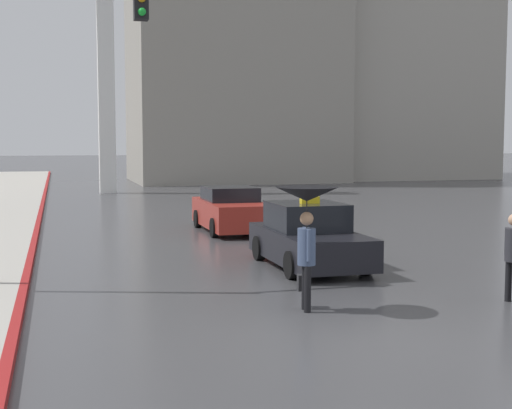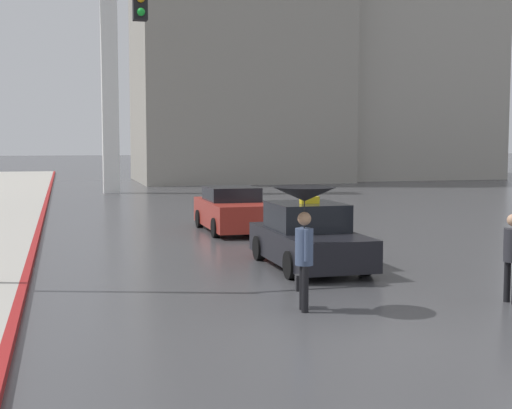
# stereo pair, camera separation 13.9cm
# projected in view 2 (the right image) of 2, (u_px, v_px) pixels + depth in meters

# --- Properties ---
(ground_plane) EXTENTS (300.00, 300.00, 0.00)m
(ground_plane) POSITION_uv_depth(u_px,v_px,m) (349.00, 338.00, 10.54)
(ground_plane) COLOR #424244
(taxi) EXTENTS (1.91, 4.09, 1.64)m
(taxi) POSITION_uv_depth(u_px,v_px,m) (309.00, 238.00, 16.54)
(taxi) COLOR black
(taxi) RESTS_ON ground_plane
(sedan_red) EXTENTS (1.91, 4.29, 1.44)m
(sedan_red) POSITION_uv_depth(u_px,v_px,m) (233.00, 210.00, 23.17)
(sedan_red) COLOR #A52D23
(sedan_red) RESTS_ON ground_plane
(pedestrian_with_umbrella) EXTENTS (1.08, 1.08, 2.14)m
(pedestrian_with_umbrella) POSITION_uv_depth(u_px,v_px,m) (304.00, 211.00, 12.11)
(pedestrian_with_umbrella) COLOR black
(pedestrian_with_umbrella) RESTS_ON ground_plane
(pedestrian_man) EXTENTS (0.33, 0.46, 1.62)m
(pedestrian_man) POSITION_uv_depth(u_px,v_px,m) (512.00, 251.00, 12.78)
(pedestrian_man) COLOR black
(pedestrian_man) RESTS_ON ground_plane
(traffic_light) EXTENTS (3.14, 0.38, 6.42)m
(traffic_light) POSITION_uv_depth(u_px,v_px,m) (48.00, 65.00, 13.82)
(traffic_light) COLOR black
(traffic_light) RESTS_ON ground_plane
(building_tower_near) EXTENTS (14.72, 11.27, 26.61)m
(building_tower_near) POSITION_uv_depth(u_px,v_px,m) (236.00, 0.00, 52.34)
(building_tower_near) COLOR gray
(building_tower_near) RESTS_ON ground_plane
(monument_cross) EXTENTS (7.57, 0.90, 17.20)m
(monument_cross) POSITION_uv_depth(u_px,v_px,m) (109.00, 18.00, 39.57)
(monument_cross) COLOR white
(monument_cross) RESTS_ON ground_plane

